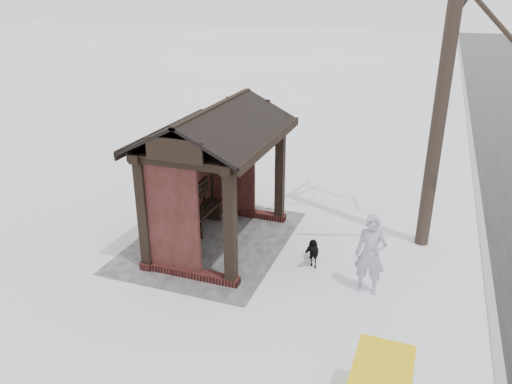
{
  "coord_description": "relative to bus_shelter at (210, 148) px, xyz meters",
  "views": [
    {
      "loc": [
        8.94,
        4.1,
        5.25
      ],
      "look_at": [
        -0.14,
        0.8,
        1.27
      ],
      "focal_mm": 35.0,
      "sensor_mm": 36.0,
      "label": 1
    }
  ],
  "objects": [
    {
      "name": "ground",
      "position": [
        0.0,
        0.16,
        -2.17
      ],
      "size": [
        120.0,
        120.0,
        0.0
      ],
      "primitive_type": "plane",
      "color": "white",
      "rests_on": "ground"
    },
    {
      "name": "kerb",
      "position": [
        0.0,
        5.66,
        -2.16
      ],
      "size": [
        120.0,
        0.15,
        0.06
      ],
      "primitive_type": "cube",
      "color": "gray",
      "rests_on": "ground"
    },
    {
      "name": "trampled_patch",
      "position": [
        0.0,
        -0.04,
        -2.16
      ],
      "size": [
        4.2,
        3.2,
        0.02
      ],
      "primitive_type": "cube",
      "color": "gray",
      "rests_on": "ground"
    },
    {
      "name": "bus_shelter",
      "position": [
        0.0,
        0.0,
        0.0
      ],
      "size": [
        3.6,
        2.4,
        3.09
      ],
      "color": "#331312",
      "rests_on": "ground"
    },
    {
      "name": "pedestrian",
      "position": [
        0.81,
        3.51,
        -1.39
      ],
      "size": [
        0.41,
        0.59,
        1.54
      ],
      "primitive_type": "imported",
      "rotation": [
        0.0,
        0.0,
        1.5
      ],
      "color": "#A099B3",
      "rests_on": "ground"
    },
    {
      "name": "dog",
      "position": [
        0.17,
        2.25,
        -1.88
      ],
      "size": [
        0.75,
        0.54,
        0.58
      ],
      "primitive_type": "imported",
      "rotation": [
        0.0,
        0.0,
        1.94
      ],
      "color": "black",
      "rests_on": "ground"
    }
  ]
}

